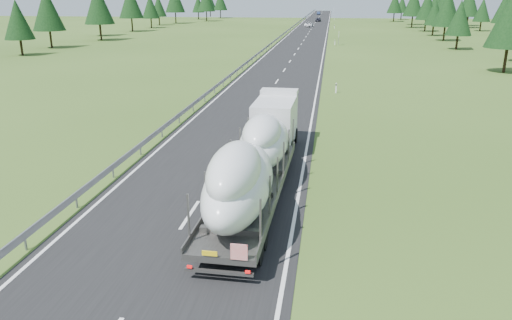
# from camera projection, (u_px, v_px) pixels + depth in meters

# --- Properties ---
(ground) EXTENTS (400.00, 400.00, 0.00)m
(ground) POSITION_uv_depth(u_px,v_px,m) (190.00, 215.00, 22.00)
(ground) COLOR #35501A
(ground) RESTS_ON ground
(road_surface) EXTENTS (10.00, 400.00, 0.02)m
(road_surface) POSITION_uv_depth(u_px,v_px,m) (306.00, 37.00, 115.88)
(road_surface) COLOR black
(road_surface) RESTS_ON ground
(guardrail) EXTENTS (0.10, 400.00, 0.76)m
(guardrail) POSITION_uv_depth(u_px,v_px,m) (284.00, 34.00, 116.38)
(guardrail) COLOR slate
(guardrail) RESTS_ON ground
(marker_posts) EXTENTS (0.13, 350.08, 1.00)m
(marker_posts) POSITION_uv_depth(u_px,v_px,m) (334.00, 22.00, 166.45)
(marker_posts) COLOR silver
(marker_posts) RESTS_ON ground
(highway_sign) EXTENTS (0.08, 0.90, 2.60)m
(highway_sign) POSITION_uv_depth(u_px,v_px,m) (339.00, 36.00, 95.54)
(highway_sign) COLOR slate
(highway_sign) RESTS_ON ground
(tree_line_right) EXTENTS (26.56, 243.86, 12.62)m
(tree_line_right) POSITION_uv_depth(u_px,v_px,m) (499.00, 8.00, 100.78)
(tree_line_right) COLOR black
(tree_line_right) RESTS_ON ground
(tree_line_left) EXTENTS (14.49, 244.64, 12.51)m
(tree_line_left) POSITION_uv_depth(u_px,v_px,m) (96.00, 5.00, 107.55)
(tree_line_left) COLOR black
(tree_line_left) RESTS_ON ground
(boat_truck) EXTENTS (2.85, 18.47, 4.06)m
(boat_truck) POSITION_uv_depth(u_px,v_px,m) (258.00, 152.00, 23.74)
(boat_truck) COLOR silver
(boat_truck) RESTS_ON ground
(distant_van) EXTENTS (2.43, 5.25, 1.46)m
(distant_van) POSITION_uv_depth(u_px,v_px,m) (308.00, 24.00, 150.22)
(distant_van) COLOR white
(distant_van) RESTS_ON ground
(distant_car_dark) EXTENTS (2.07, 4.47, 1.48)m
(distant_car_dark) POSITION_uv_depth(u_px,v_px,m) (318.00, 19.00, 180.61)
(distant_car_dark) COLOR black
(distant_car_dark) RESTS_ON ground
(distant_car_blue) EXTENTS (1.93, 4.59, 1.47)m
(distant_car_blue) POSITION_uv_depth(u_px,v_px,m) (319.00, 13.00, 243.04)
(distant_car_blue) COLOR #1A2749
(distant_car_blue) RESTS_ON ground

